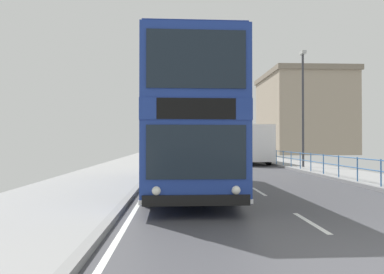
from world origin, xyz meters
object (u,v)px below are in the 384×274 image
object	(u,v)px
street_lamp_far_side	(303,99)
bare_tree_far_00	(246,128)
background_building_00	(302,113)
double_decker_bus_main	(187,125)
background_bus_far_lane	(244,143)

from	to	relation	value
street_lamp_far_side	bare_tree_far_00	xyz separation A→B (m)	(0.57, 21.17, -1.07)
bare_tree_far_00	background_building_00	xyz separation A→B (m)	(9.97, 8.10, 2.55)
bare_tree_far_00	background_building_00	world-z (taller)	background_building_00
double_decker_bus_main	background_bus_far_lane	size ratio (longest dim) A/B	1.04
background_bus_far_lane	bare_tree_far_00	xyz separation A→B (m)	(3.00, 14.08, 1.76)
background_building_00	street_lamp_far_side	bearing A→B (deg)	-109.80
street_lamp_far_side	background_building_00	bearing A→B (deg)	70.20
street_lamp_far_side	background_building_00	size ratio (longest dim) A/B	0.53
street_lamp_far_side	background_building_00	world-z (taller)	background_building_00
background_bus_far_lane	bare_tree_far_00	world-z (taller)	bare_tree_far_00
background_bus_far_lane	background_building_00	world-z (taller)	background_building_00
bare_tree_far_00	background_building_00	bearing A→B (deg)	39.10
background_bus_far_lane	bare_tree_far_00	bearing A→B (deg)	77.96
double_decker_bus_main	background_building_00	world-z (taller)	background_building_00
double_decker_bus_main	background_building_00	size ratio (longest dim) A/B	0.73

